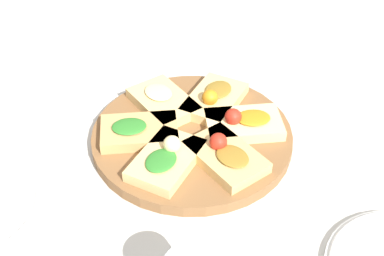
{
  "coord_description": "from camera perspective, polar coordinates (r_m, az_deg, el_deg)",
  "views": [
    {
      "loc": [
        -0.32,
        0.62,
        0.61
      ],
      "look_at": [
        0.0,
        0.0,
        0.03
      ],
      "focal_mm": 50.0,
      "sensor_mm": 36.0,
      "label": 1
    }
  ],
  "objects": [
    {
      "name": "ground_plane",
      "position": [
        0.93,
        -0.0,
        -1.44
      ],
      "size": [
        3.0,
        3.0,
        0.0
      ],
      "primitive_type": "plane",
      "color": "beige"
    },
    {
      "name": "focaccia_slice_4",
      "position": [
        0.97,
        -3.11,
        2.86
      ],
      "size": [
        0.15,
        0.13,
        0.03
      ],
      "color": "#DBB775",
      "rests_on": "serving_board"
    },
    {
      "name": "focaccia_slice_1",
      "position": [
        0.86,
        3.58,
        -2.91
      ],
      "size": [
        0.15,
        0.13,
        0.04
      ],
      "color": "tan",
      "rests_on": "serving_board"
    },
    {
      "name": "focaccia_slice_0",
      "position": [
        0.85,
        -2.75,
        -3.27
      ],
      "size": [
        0.08,
        0.13,
        0.04
      ],
      "color": "#DBB775",
      "rests_on": "serving_board"
    },
    {
      "name": "napkin_stack",
      "position": [
        1.16,
        12.98,
        6.74
      ],
      "size": [
        0.15,
        0.13,
        0.0
      ],
      "primitive_type": "cube",
      "rotation": [
        0.0,
        0.0,
        -0.2
      ],
      "color": "white",
      "rests_on": "ground_plane"
    },
    {
      "name": "focaccia_slice_2",
      "position": [
        0.92,
        5.51,
        0.53
      ],
      "size": [
        0.15,
        0.14,
        0.04
      ],
      "color": "#E5C689",
      "rests_on": "serving_board"
    },
    {
      "name": "focaccia_slice_5",
      "position": [
        0.91,
        -5.72,
        -0.34
      ],
      "size": [
        0.15,
        0.14,
        0.03
      ],
      "color": "tan",
      "rests_on": "serving_board"
    },
    {
      "name": "serving_board",
      "position": [
        0.93,
        -0.0,
        -0.96
      ],
      "size": [
        0.35,
        0.35,
        0.02
      ],
      "primitive_type": "cylinder",
      "color": "brown",
      "rests_on": "ground_plane"
    },
    {
      "name": "focaccia_slice_3",
      "position": [
        0.97,
        2.37,
        3.12
      ],
      "size": [
        0.08,
        0.13,
        0.04
      ],
      "color": "#DBB775",
      "rests_on": "serving_board"
    }
  ]
}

